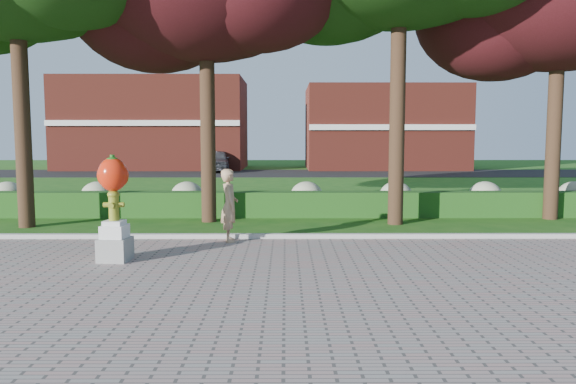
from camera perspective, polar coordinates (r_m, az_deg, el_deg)
The scene contains 11 objects.
ground at distance 10.98m, azimuth -1.83°, elevation -7.75°, with size 100.00×100.00×0.00m, color #1B5014.
walkway at distance 7.15m, azimuth -2.74°, elevation -15.05°, with size 40.00×14.00×0.04m, color gray.
curb at distance 13.90m, azimuth -1.48°, elevation -4.57°, with size 40.00×0.18×0.15m, color #ADADA5.
lawn_hedge at distance 17.81m, azimuth -1.21°, elevation -1.25°, with size 24.00×0.70×0.80m, color #194313.
hydrangea_row at distance 18.79m, azimuth 0.59°, elevation -0.43°, with size 20.10×1.10×0.99m.
street at distance 38.76m, azimuth -0.68°, elevation 1.92°, with size 50.00×8.00×0.02m, color black.
building_left at distance 45.86m, azimuth -13.31°, elevation 6.72°, with size 14.00×8.00×7.00m, color maroon.
building_right at distance 45.34m, azimuth 9.60°, elevation 6.42°, with size 12.00×8.00×6.40m, color maroon.
hydrant_sculpture at distance 11.77m, azimuth -17.28°, elevation -1.28°, with size 0.64×0.64×2.14m.
woman at distance 13.45m, azimuth -5.97°, elevation -1.35°, with size 0.64×0.42×1.74m, color tan.
parked_car at distance 40.75m, azimuth -7.22°, elevation 3.19°, with size 1.87×4.65×1.58m, color #46484E.
Camera 1 is at (0.30, -10.68, 2.55)m, focal length 35.00 mm.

